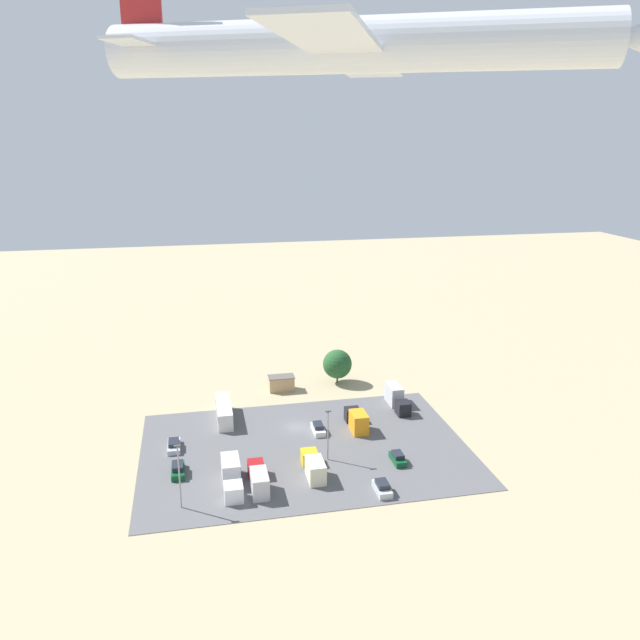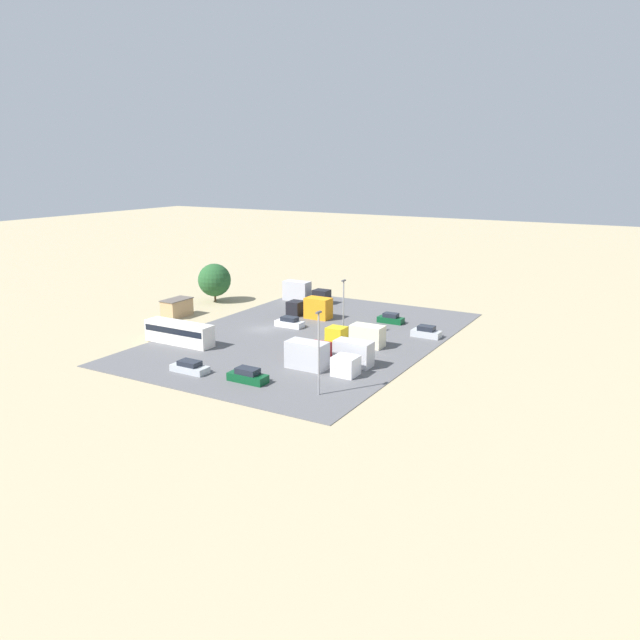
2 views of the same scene
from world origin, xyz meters
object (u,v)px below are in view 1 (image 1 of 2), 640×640
parked_car_0 (174,445)px  parked_truck_4 (259,479)px  parked_truck_1 (232,476)px  parked_car_4 (178,469)px  shed_building (281,383)px  parked_car_2 (398,458)px  bus (224,411)px  parked_truck_0 (396,398)px  parked_car_3 (382,488)px  parked_truck_2 (314,466)px  parked_car_1 (318,429)px  parked_truck_3 (357,420)px  airplane (370,45)px

parked_car_0 → parked_truck_4: size_ratio=0.55×
parked_truck_1 → parked_car_4: bearing=-32.8°
shed_building → parked_car_2: (-13.42, 32.34, -0.73)m
shed_building → parked_car_2: shed_building is taller
bus → parked_truck_0: 31.86m
parked_car_3 → parked_truck_2: 10.89m
parked_car_2 → parked_car_4: (33.27, -3.35, 0.03)m
parked_car_3 → parked_truck_0: parked_truck_0 is taller
parked_truck_2 → parked_truck_0: bearing=46.6°
parked_truck_0 → parked_truck_1: size_ratio=0.97×
bus → parked_car_0: bearing=47.6°
parked_car_0 → parked_car_1: 24.02m
parked_car_3 → parked_truck_3: bearing=85.1°
shed_building → parked_car_4: (19.85, 28.98, -0.71)m
parked_car_3 → parked_truck_0: size_ratio=0.46×
parked_truck_0 → parked_truck_4: bearing=39.2°
parked_car_0 → parked_car_2: parked_car_2 is taller
parked_car_0 → parked_car_1: size_ratio=1.07×
parked_car_0 → parked_car_3: 34.86m
parked_car_1 → airplane: size_ratio=0.11×
parked_truck_2 → parked_truck_3: size_ratio=1.11×
parked_car_2 → parked_truck_3: bearing=104.1°
parked_car_2 → parked_truck_0: bearing=72.1°
parked_truck_1 → parked_truck_0: bearing=-146.1°
parked_car_2 → parked_truck_2: bearing=-175.6°
parked_truck_1 → parked_car_0: bearing=-57.3°
shed_building → bus: (11.97, 11.42, 0.25)m
shed_building → parked_truck_1: size_ratio=0.56×
parked_truck_1 → airplane: 62.47m
parked_car_2 → parked_car_4: bearing=174.2°
parked_truck_3 → shed_building: bearing=117.4°
parked_car_3 → parked_truck_3: parked_truck_3 is taller
parked_truck_2 → airplane: (1.58, 30.91, 53.73)m
shed_building → airplane: 83.77m
shed_building → parked_car_3: shed_building is taller
parked_truck_0 → parked_truck_3: size_ratio=1.20×
parked_car_4 → parked_truck_4: parked_truck_4 is taller
parked_car_4 → parked_truck_2: size_ratio=0.57×
parked_truck_3 → airplane: 70.66m
parked_truck_4 → parked_car_1: bearing=52.8°
shed_building → bus: size_ratio=0.49×
parked_car_4 → bus: bearing=-114.2°
parked_truck_1 → parked_truck_3: size_ratio=1.24×
bus → parked_truck_4: (-3.47, 24.05, -0.19)m
parked_car_3 → parked_car_4: size_ratio=0.88×
parked_car_2 → shed_building: bearing=112.5°
parked_truck_1 → parked_car_2: bearing=-176.5°
shed_building → parked_truck_1: (12.22, 33.90, 0.15)m
shed_building → airplane: airplane is taller
parked_car_4 → parked_truck_4: size_ratio=0.55×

